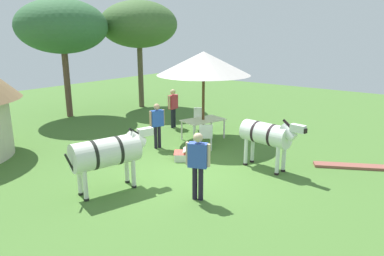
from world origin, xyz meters
TOP-DOWN VIEW (x-y plane):
  - ground_plane at (0.00, 0.00)m, footprint 36.00×36.00m
  - shade_umbrella at (3.03, 1.55)m, footprint 3.34×3.34m
  - patio_dining_table at (3.03, 1.55)m, footprint 1.70×1.27m
  - patio_chair_near_lawn at (3.98, 2.43)m, footprint 0.61×0.61m
  - patio_chair_west_end at (2.04, 0.73)m, footprint 0.60×0.61m
  - guest_beside_umbrella at (1.20, 2.14)m, footprint 0.53×0.33m
  - guest_behind_table at (3.60, 3.49)m, footprint 0.58×0.23m
  - standing_watcher at (-1.07, -1.28)m, footprint 0.35×0.55m
  - striped_lounge_chair at (0.91, 0.65)m, footprint 0.90×0.97m
  - zebra_nearest_camera at (-2.03, 0.75)m, footprint 2.26×1.13m
  - zebra_by_umbrella at (1.72, -1.65)m, footprint 0.79×2.09m
  - acacia_tree_left_background at (2.18, 8.72)m, footprint 3.99×3.99m
  - acacia_tree_far_lawn at (5.85, 7.66)m, footprint 3.89×3.89m
  - brick_patio_kerb at (3.51, -3.91)m, footprint 1.66×2.63m

SIDE VIEW (x-z plane):
  - ground_plane at x=0.00m, z-range 0.00..0.00m
  - brick_patio_kerb at x=3.51m, z-range 0.00..0.08m
  - striped_lounge_chair at x=0.91m, z-range -0.05..0.56m
  - patio_chair_near_lawn at x=3.98m, z-range 0.07..0.97m
  - patio_chair_west_end at x=2.04m, z-range 0.07..0.97m
  - patio_dining_table at x=3.03m, z-range 0.29..1.03m
  - guest_beside_umbrella at x=1.20m, z-range 0.16..1.70m
  - guest_behind_table at x=3.60m, z-range 0.16..1.77m
  - standing_watcher at x=-1.07m, z-range 0.17..1.80m
  - zebra_nearest_camera at x=-2.03m, z-range 0.23..1.77m
  - zebra_by_umbrella at x=1.72m, z-range 0.24..1.80m
  - shade_umbrella at x=3.03m, z-range 1.18..4.37m
  - acacia_tree_left_background at x=2.18m, z-range 1.43..6.72m
  - acacia_tree_far_lawn at x=5.85m, z-range 1.51..6.91m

